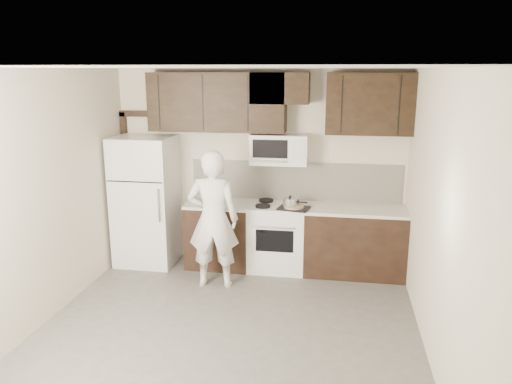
% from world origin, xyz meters
% --- Properties ---
extents(floor, '(4.50, 4.50, 0.00)m').
position_xyz_m(floor, '(0.00, 0.00, 0.00)').
color(floor, '#514F4C').
rests_on(floor, ground).
extents(back_wall, '(4.00, 0.00, 4.00)m').
position_xyz_m(back_wall, '(0.00, 2.25, 1.35)').
color(back_wall, beige).
rests_on(back_wall, ground).
extents(ceiling, '(4.50, 4.50, 0.00)m').
position_xyz_m(ceiling, '(0.00, 0.00, 2.70)').
color(ceiling, white).
rests_on(ceiling, back_wall).
extents(counter_run, '(2.95, 0.64, 0.91)m').
position_xyz_m(counter_run, '(0.60, 1.94, 0.46)').
color(counter_run, black).
rests_on(counter_run, floor).
extents(stove, '(0.76, 0.66, 0.94)m').
position_xyz_m(stove, '(0.30, 1.94, 0.46)').
color(stove, silver).
rests_on(stove, floor).
extents(backsplash, '(2.90, 0.02, 0.54)m').
position_xyz_m(backsplash, '(0.50, 2.24, 1.18)').
color(backsplash, silver).
rests_on(backsplash, counter_run).
extents(upper_cabinets, '(3.48, 0.35, 0.78)m').
position_xyz_m(upper_cabinets, '(0.21, 2.08, 2.28)').
color(upper_cabinets, black).
rests_on(upper_cabinets, back_wall).
extents(microwave, '(0.76, 0.42, 0.40)m').
position_xyz_m(microwave, '(0.30, 2.06, 1.65)').
color(microwave, silver).
rests_on(microwave, upper_cabinets).
extents(refrigerator, '(0.80, 0.76, 1.80)m').
position_xyz_m(refrigerator, '(-1.55, 1.89, 0.90)').
color(refrigerator, silver).
rests_on(refrigerator, floor).
extents(door_trim, '(0.50, 0.08, 2.12)m').
position_xyz_m(door_trim, '(-1.92, 2.21, 1.25)').
color(door_trim, black).
rests_on(door_trim, floor).
extents(saucepan, '(0.32, 0.18, 0.18)m').
position_xyz_m(saucepan, '(0.48, 1.79, 0.98)').
color(saucepan, silver).
rests_on(saucepan, stove).
extents(baking_tray, '(0.44, 0.36, 0.02)m').
position_xyz_m(baking_tray, '(0.53, 1.77, 0.92)').
color(baking_tray, black).
rests_on(baking_tray, counter_run).
extents(pizza, '(0.31, 0.31, 0.02)m').
position_xyz_m(pizza, '(0.53, 1.77, 0.94)').
color(pizza, tan).
rests_on(pizza, baking_tray).
extents(person, '(0.67, 0.47, 1.75)m').
position_xyz_m(person, '(-0.42, 1.26, 0.87)').
color(person, white).
rests_on(person, floor).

